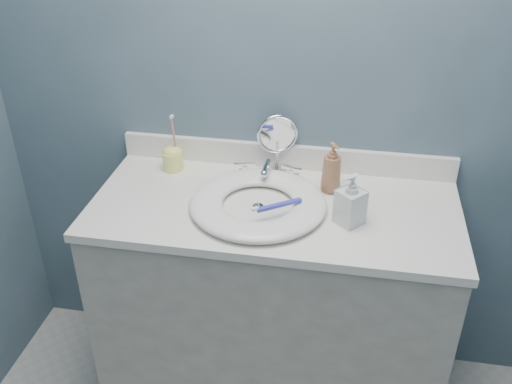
% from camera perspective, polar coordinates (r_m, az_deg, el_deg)
% --- Properties ---
extents(back_wall, '(2.20, 0.02, 2.40)m').
position_cam_1_polar(back_wall, '(1.99, 3.20, 10.77)').
color(back_wall, '#445C67').
rests_on(back_wall, ground).
extents(vanity_cabinet, '(1.20, 0.55, 0.85)m').
position_cam_1_polar(vanity_cabinet, '(2.17, 1.64, -11.47)').
color(vanity_cabinet, '#BCB8AC').
rests_on(vanity_cabinet, ground).
extents(countertop, '(1.22, 0.57, 0.03)m').
position_cam_1_polar(countertop, '(1.90, 1.84, -1.63)').
color(countertop, white).
rests_on(countertop, vanity_cabinet).
extents(backsplash, '(1.22, 0.02, 0.09)m').
position_cam_1_polar(backsplash, '(2.09, 2.94, 3.58)').
color(backsplash, white).
rests_on(backsplash, countertop).
extents(basin, '(0.45, 0.45, 0.04)m').
position_cam_1_polar(basin, '(1.86, 0.20, -1.10)').
color(basin, white).
rests_on(basin, countertop).
extents(drain, '(0.04, 0.04, 0.01)m').
position_cam_1_polar(drain, '(1.87, 0.20, -1.49)').
color(drain, silver).
rests_on(drain, countertop).
extents(faucet, '(0.25, 0.13, 0.07)m').
position_cam_1_polar(faucet, '(2.02, 1.16, 2.03)').
color(faucet, silver).
rests_on(faucet, countertop).
extents(makeup_mirror, '(0.15, 0.08, 0.22)m').
position_cam_1_polar(makeup_mirror, '(2.04, 2.15, 5.17)').
color(makeup_mirror, silver).
rests_on(makeup_mirror, countertop).
extents(soap_bottle_amber, '(0.10, 0.10, 0.18)m').
position_cam_1_polar(soap_bottle_amber, '(1.94, 7.59, 2.43)').
color(soap_bottle_amber, '#956343').
rests_on(soap_bottle_amber, countertop).
extents(soap_bottle_clear, '(0.11, 0.11, 0.17)m').
position_cam_1_polar(soap_bottle_clear, '(1.78, 9.47, -0.70)').
color(soap_bottle_clear, silver).
rests_on(soap_bottle_clear, countertop).
extents(toothbrush_holder, '(0.08, 0.08, 0.22)m').
position_cam_1_polar(toothbrush_holder, '(2.10, -8.33, 3.47)').
color(toothbrush_holder, '#F7F87C').
rests_on(toothbrush_holder, countertop).
extents(toothbrush_lying, '(0.15, 0.11, 0.02)m').
position_cam_1_polar(toothbrush_lying, '(1.80, 2.13, -1.37)').
color(toothbrush_lying, '#383EC8').
rests_on(toothbrush_lying, basin).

